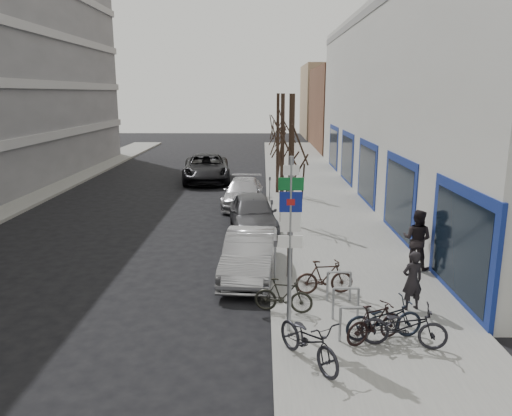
{
  "coord_description": "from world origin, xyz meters",
  "views": [
    {
      "loc": [
        1.78,
        -10.63,
        5.51
      ],
      "look_at": [
        1.58,
        4.58,
        2.0
      ],
      "focal_mm": 35.0,
      "sensor_mm": 36.0,
      "label": 1
    }
  ],
  "objects_px": {
    "bike_rack": "(346,300)",
    "parked_car_back": "(243,193)",
    "meter_mid": "(272,212)",
    "bike_mid_inner": "(283,295)",
    "meter_back": "(270,187)",
    "bike_far_curb": "(404,323)",
    "parked_car_front": "(250,255)",
    "meter_front": "(275,257)",
    "parked_car_mid": "(253,213)",
    "highway_sign_pole": "(290,235)",
    "tree_far": "(278,120)",
    "bike_near_right": "(375,322)",
    "pedestrian_near": "(412,280)",
    "pedestrian_far": "(417,239)",
    "tree_near": "(292,144)",
    "bike_mid_curb": "(384,316)",
    "lane_car": "(206,168)",
    "bike_near_left": "(309,336)",
    "tree_mid": "(283,128)",
    "bike_far_inner": "(324,277)"
  },
  "relations": [
    {
      "from": "parked_car_mid",
      "to": "meter_mid",
      "type": "bearing_deg",
      "value": -40.7
    },
    {
      "from": "bike_rack",
      "to": "parked_car_back",
      "type": "height_order",
      "value": "parked_car_back"
    },
    {
      "from": "bike_rack",
      "to": "meter_front",
      "type": "relative_size",
      "value": 1.78
    },
    {
      "from": "bike_far_curb",
      "to": "lane_car",
      "type": "distance_m",
      "value": 22.55
    },
    {
      "from": "highway_sign_pole",
      "to": "pedestrian_near",
      "type": "bearing_deg",
      "value": 21.15
    },
    {
      "from": "tree_far",
      "to": "bike_far_inner",
      "type": "height_order",
      "value": "tree_far"
    },
    {
      "from": "bike_far_curb",
      "to": "bike_rack",
      "type": "bearing_deg",
      "value": 47.78
    },
    {
      "from": "tree_far",
      "to": "bike_mid_curb",
      "type": "bearing_deg",
      "value": -83.6
    },
    {
      "from": "highway_sign_pole",
      "to": "bike_far_inner",
      "type": "height_order",
      "value": "highway_sign_pole"
    },
    {
      "from": "bike_mid_inner",
      "to": "tree_mid",
      "type": "bearing_deg",
      "value": 8.79
    },
    {
      "from": "bike_mid_inner",
      "to": "bike_far_inner",
      "type": "xyz_separation_m",
      "value": [
        1.16,
        1.19,
        0.04
      ]
    },
    {
      "from": "bike_far_curb",
      "to": "lane_car",
      "type": "height_order",
      "value": "lane_car"
    },
    {
      "from": "bike_near_left",
      "to": "bike_far_curb",
      "type": "bearing_deg",
      "value": -12.99
    },
    {
      "from": "parked_car_front",
      "to": "pedestrian_near",
      "type": "height_order",
      "value": "pedestrian_near"
    },
    {
      "from": "pedestrian_near",
      "to": "pedestrian_far",
      "type": "xyz_separation_m",
      "value": [
        1.03,
        3.1,
        0.17
      ]
    },
    {
      "from": "bike_mid_curb",
      "to": "bike_far_inner",
      "type": "height_order",
      "value": "bike_mid_curb"
    },
    {
      "from": "meter_front",
      "to": "meter_mid",
      "type": "relative_size",
      "value": 1.0
    },
    {
      "from": "meter_mid",
      "to": "parked_car_mid",
      "type": "height_order",
      "value": "parked_car_mid"
    },
    {
      "from": "bike_far_curb",
      "to": "parked_car_back",
      "type": "distance_m",
      "value": 14.98
    },
    {
      "from": "meter_mid",
      "to": "bike_mid_inner",
      "type": "xyz_separation_m",
      "value": [
        0.17,
        -7.51,
        -0.31
      ]
    },
    {
      "from": "highway_sign_pole",
      "to": "parked_car_front",
      "type": "relative_size",
      "value": 1.0
    },
    {
      "from": "highway_sign_pole",
      "to": "parked_car_front",
      "type": "height_order",
      "value": "highway_sign_pole"
    },
    {
      "from": "tree_near",
      "to": "bike_mid_curb",
      "type": "relative_size",
      "value": 3.07
    },
    {
      "from": "highway_sign_pole",
      "to": "tree_mid",
      "type": "distance_m",
      "value": 10.15
    },
    {
      "from": "tree_far",
      "to": "bike_near_right",
      "type": "relative_size",
      "value": 3.62
    },
    {
      "from": "meter_front",
      "to": "bike_near_right",
      "type": "bearing_deg",
      "value": -59.17
    },
    {
      "from": "pedestrian_far",
      "to": "parked_car_back",
      "type": "bearing_deg",
      "value": -24.5
    },
    {
      "from": "bike_far_curb",
      "to": "lane_car",
      "type": "relative_size",
      "value": 0.3
    },
    {
      "from": "meter_front",
      "to": "parked_car_mid",
      "type": "height_order",
      "value": "parked_car_mid"
    },
    {
      "from": "meter_front",
      "to": "parked_car_front",
      "type": "relative_size",
      "value": 0.3
    },
    {
      "from": "highway_sign_pole",
      "to": "pedestrian_near",
      "type": "height_order",
      "value": "highway_sign_pole"
    },
    {
      "from": "tree_mid",
      "to": "bike_far_inner",
      "type": "relative_size",
      "value": 3.42
    },
    {
      "from": "highway_sign_pole",
      "to": "parked_car_front",
      "type": "xyz_separation_m",
      "value": [
        -1.0,
        3.88,
        -1.76
      ]
    },
    {
      "from": "bike_near_right",
      "to": "pedestrian_near",
      "type": "xyz_separation_m",
      "value": [
        1.31,
        1.73,
        0.31
      ]
    },
    {
      "from": "meter_front",
      "to": "parked_car_back",
      "type": "height_order",
      "value": "meter_front"
    },
    {
      "from": "tree_near",
      "to": "meter_mid",
      "type": "height_order",
      "value": "tree_near"
    },
    {
      "from": "highway_sign_pole",
      "to": "meter_back",
      "type": "relative_size",
      "value": 3.31
    },
    {
      "from": "highway_sign_pole",
      "to": "bike_far_inner",
      "type": "bearing_deg",
      "value": 63.78
    },
    {
      "from": "tree_near",
      "to": "bike_far_inner",
      "type": "xyz_separation_m",
      "value": [
        0.88,
        -1.32,
        -3.46
      ]
    },
    {
      "from": "bike_rack",
      "to": "meter_back",
      "type": "distance_m",
      "value": 13.5
    },
    {
      "from": "bike_mid_curb",
      "to": "pedestrian_far",
      "type": "distance_m",
      "value": 5.14
    },
    {
      "from": "meter_back",
      "to": "pedestrian_near",
      "type": "xyz_separation_m",
      "value": [
        3.41,
        -12.79,
        0.01
      ]
    },
    {
      "from": "tree_far",
      "to": "bike_near_right",
      "type": "distance_m",
      "value": 17.46
    },
    {
      "from": "bike_far_curb",
      "to": "parked_car_front",
      "type": "bearing_deg",
      "value": 46.74
    },
    {
      "from": "pedestrian_near",
      "to": "bike_rack",
      "type": "bearing_deg",
      "value": 3.6
    },
    {
      "from": "bike_mid_curb",
      "to": "bike_near_left",
      "type": "bearing_deg",
      "value": 109.64
    },
    {
      "from": "bike_mid_inner",
      "to": "bike_far_curb",
      "type": "xyz_separation_m",
      "value": [
        2.52,
        -1.72,
        0.11
      ]
    },
    {
      "from": "bike_rack",
      "to": "bike_far_curb",
      "type": "height_order",
      "value": "bike_far_curb"
    },
    {
      "from": "parked_car_mid",
      "to": "meter_back",
      "type": "bearing_deg",
      "value": 75.06
    },
    {
      "from": "meter_front",
      "to": "parked_car_mid",
      "type": "distance_m",
      "value": 6.06
    }
  ]
}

